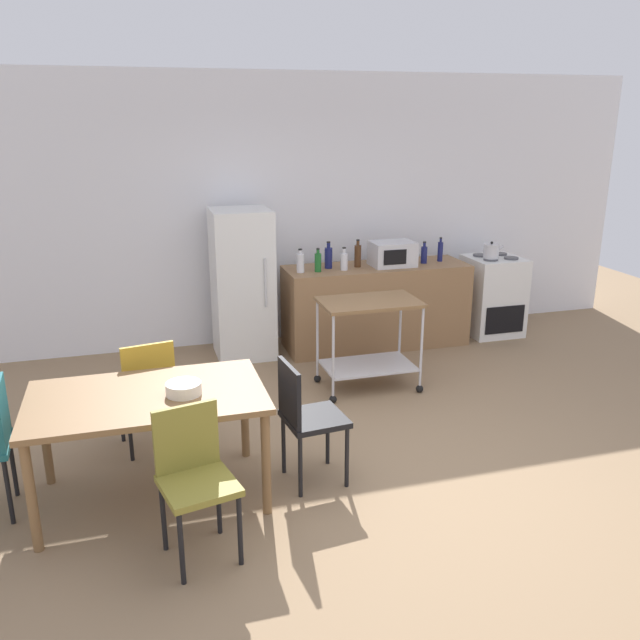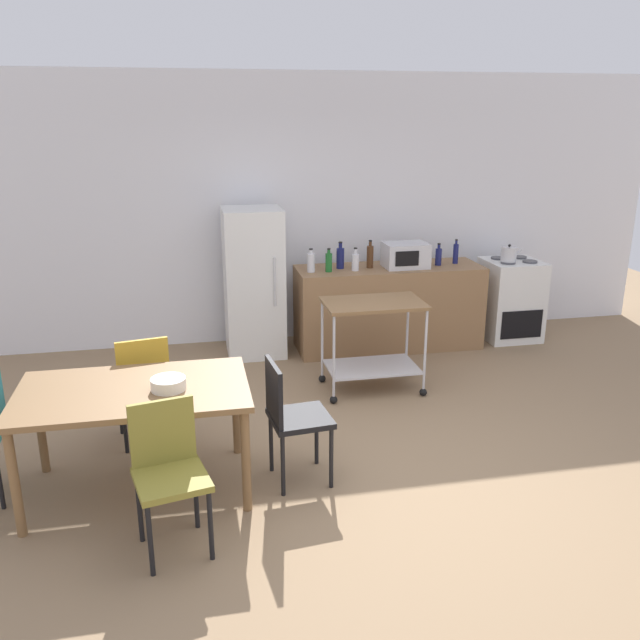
{
  "view_description": "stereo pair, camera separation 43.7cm",
  "coord_description": "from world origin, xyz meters",
  "px_view_note": "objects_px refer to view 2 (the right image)",
  "views": [
    {
      "loc": [
        -1.64,
        -3.91,
        2.47
      ],
      "look_at": [
        -0.15,
        1.2,
        0.8
      ],
      "focal_mm": 37.06,
      "sensor_mm": 36.0,
      "label": 1
    },
    {
      "loc": [
        -1.22,
        -4.01,
        2.47
      ],
      "look_at": [
        -0.15,
        1.2,
        0.8
      ],
      "focal_mm": 37.06,
      "sensor_mm": 36.0,
      "label": 2
    }
  ],
  "objects_px": {
    "bottle_sparkling_water": "(438,256)",
    "stove_oven": "(510,299)",
    "bottle_soy_sauce": "(311,262)",
    "kettle": "(509,254)",
    "chair_black": "(291,413)",
    "chair_olive": "(168,467)",
    "bottle_soda": "(370,256)",
    "microwave": "(405,255)",
    "bottle_sesame_oil": "(329,262)",
    "chair_mustard": "(143,381)",
    "refrigerator": "(254,283)",
    "fruit_bowl": "(168,384)",
    "bottle_wine": "(340,258)",
    "bottle_olive_oil": "(456,253)",
    "bottle_hot_sauce": "(355,262)",
    "dining_table": "(134,400)",
    "kitchen_cart": "(373,331)"
  },
  "relations": [
    {
      "from": "chair_mustard",
      "to": "refrigerator",
      "type": "height_order",
      "value": "refrigerator"
    },
    {
      "from": "bottle_soy_sauce",
      "to": "bottle_sparkling_water",
      "type": "bearing_deg",
      "value": 1.78
    },
    {
      "from": "kitchen_cart",
      "to": "bottle_sparkling_water",
      "type": "bearing_deg",
      "value": 46.44
    },
    {
      "from": "bottle_olive_oil",
      "to": "stove_oven",
      "type": "bearing_deg",
      "value": -0.26
    },
    {
      "from": "dining_table",
      "to": "microwave",
      "type": "distance_m",
      "value": 3.63
    },
    {
      "from": "chair_olive",
      "to": "stove_oven",
      "type": "relative_size",
      "value": 0.97
    },
    {
      "from": "kitchen_cart",
      "to": "dining_table",
      "type": "bearing_deg",
      "value": -146.2
    },
    {
      "from": "bottle_wine",
      "to": "microwave",
      "type": "relative_size",
      "value": 0.62
    },
    {
      "from": "chair_olive",
      "to": "bottle_soy_sauce",
      "type": "distance_m",
      "value": 3.41
    },
    {
      "from": "refrigerator",
      "to": "bottle_soy_sauce",
      "type": "height_order",
      "value": "refrigerator"
    },
    {
      "from": "bottle_wine",
      "to": "bottle_sparkling_water",
      "type": "xyz_separation_m",
      "value": [
        1.07,
        -0.06,
        -0.02
      ]
    },
    {
      "from": "chair_black",
      "to": "bottle_olive_oil",
      "type": "distance_m",
      "value": 3.45
    },
    {
      "from": "bottle_soda",
      "to": "bottle_hot_sauce",
      "type": "bearing_deg",
      "value": -151.11
    },
    {
      "from": "stove_oven",
      "to": "fruit_bowl",
      "type": "relative_size",
      "value": 4.04
    },
    {
      "from": "kitchen_cart",
      "to": "bottle_soda",
      "type": "height_order",
      "value": "bottle_soda"
    },
    {
      "from": "bottle_soy_sauce",
      "to": "kettle",
      "type": "bearing_deg",
      "value": -0.35
    },
    {
      "from": "microwave",
      "to": "bottle_olive_oil",
      "type": "height_order",
      "value": "bottle_olive_oil"
    },
    {
      "from": "bottle_soda",
      "to": "kettle",
      "type": "xyz_separation_m",
      "value": [
        1.55,
        -0.09,
        -0.02
      ]
    },
    {
      "from": "microwave",
      "to": "kettle",
      "type": "height_order",
      "value": "microwave"
    },
    {
      "from": "chair_black",
      "to": "chair_olive",
      "type": "distance_m",
      "value": 0.99
    },
    {
      "from": "bottle_hot_sauce",
      "to": "bottle_sparkling_water",
      "type": "distance_m",
      "value": 0.95
    },
    {
      "from": "bottle_soy_sauce",
      "to": "bottle_soda",
      "type": "distance_m",
      "value": 0.66
    },
    {
      "from": "dining_table",
      "to": "bottle_soy_sauce",
      "type": "bearing_deg",
      "value": 55.5
    },
    {
      "from": "bottle_sparkling_water",
      "to": "bottle_olive_oil",
      "type": "distance_m",
      "value": 0.22
    },
    {
      "from": "stove_oven",
      "to": "refrigerator",
      "type": "height_order",
      "value": "refrigerator"
    },
    {
      "from": "chair_mustard",
      "to": "fruit_bowl",
      "type": "height_order",
      "value": "chair_mustard"
    },
    {
      "from": "bottle_soda",
      "to": "microwave",
      "type": "bearing_deg",
      "value": -7.74
    },
    {
      "from": "dining_table",
      "to": "bottle_sparkling_water",
      "type": "distance_m",
      "value": 3.93
    },
    {
      "from": "refrigerator",
      "to": "bottle_soy_sauce",
      "type": "bearing_deg",
      "value": -16.01
    },
    {
      "from": "chair_black",
      "to": "stove_oven",
      "type": "relative_size",
      "value": 0.97
    },
    {
      "from": "chair_mustard",
      "to": "bottle_wine",
      "type": "relative_size",
      "value": 3.13
    },
    {
      "from": "chair_mustard",
      "to": "kettle",
      "type": "xyz_separation_m",
      "value": [
        3.84,
        1.7,
        0.48
      ]
    },
    {
      "from": "chair_mustard",
      "to": "bottle_olive_oil",
      "type": "bearing_deg",
      "value": -161.69
    },
    {
      "from": "chair_olive",
      "to": "refrigerator",
      "type": "bearing_deg",
      "value": 62.61
    },
    {
      "from": "refrigerator",
      "to": "fruit_bowl",
      "type": "relative_size",
      "value": 6.8
    },
    {
      "from": "refrigerator",
      "to": "microwave",
      "type": "bearing_deg",
      "value": -5.03
    },
    {
      "from": "chair_black",
      "to": "refrigerator",
      "type": "height_order",
      "value": "refrigerator"
    },
    {
      "from": "bottle_sparkling_water",
      "to": "stove_oven",
      "type": "bearing_deg",
      "value": 2.6
    },
    {
      "from": "bottle_olive_oil",
      "to": "chair_black",
      "type": "bearing_deg",
      "value": -131.01
    },
    {
      "from": "refrigerator",
      "to": "kitchen_cart",
      "type": "distance_m",
      "value": 1.55
    },
    {
      "from": "bottle_wine",
      "to": "kettle",
      "type": "bearing_deg",
      "value": -3.6
    },
    {
      "from": "bottle_soy_sauce",
      "to": "bottle_sesame_oil",
      "type": "relative_size",
      "value": 1.01
    },
    {
      "from": "bottle_sesame_oil",
      "to": "kettle",
      "type": "bearing_deg",
      "value": 0.19
    },
    {
      "from": "bottle_soy_sauce",
      "to": "bottle_sparkling_water",
      "type": "relative_size",
      "value": 1.03
    },
    {
      "from": "bottle_sesame_oil",
      "to": "bottle_wine",
      "type": "xyz_separation_m",
      "value": [
        0.15,
        0.12,
        0.01
      ]
    },
    {
      "from": "microwave",
      "to": "chair_olive",
      "type": "bearing_deg",
      "value": -128.53
    },
    {
      "from": "bottle_sparkling_water",
      "to": "chair_black",
      "type": "bearing_deg",
      "value": -128.66
    },
    {
      "from": "refrigerator",
      "to": "bottle_wine",
      "type": "relative_size",
      "value": 5.44
    },
    {
      "from": "bottle_sesame_oil",
      "to": "bottle_soda",
      "type": "xyz_separation_m",
      "value": [
        0.47,
        0.1,
        0.02
      ]
    },
    {
      "from": "chair_olive",
      "to": "bottle_wine",
      "type": "relative_size",
      "value": 3.13
    }
  ]
}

